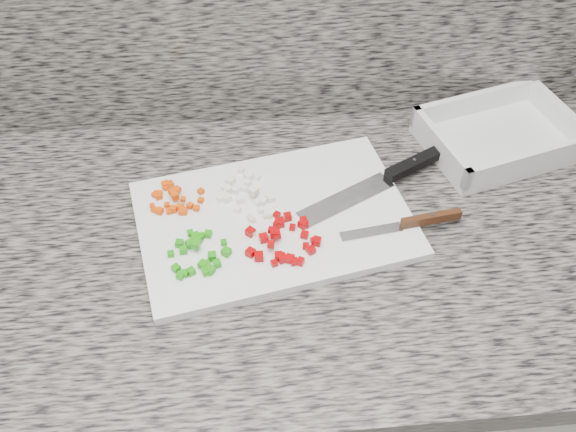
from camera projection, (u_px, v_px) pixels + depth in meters
name	position (u px, v px, depth m)	size (l,w,h in m)	color
cabinet	(259.00, 386.00, 1.33)	(3.92, 0.62, 0.86)	silver
countertop	(249.00, 247.00, 1.00)	(3.96, 0.64, 0.04)	slate
cutting_board	(274.00, 219.00, 1.01)	(0.42, 0.28, 0.01)	white
carrot_pile	(173.00, 199.00, 1.02)	(0.09, 0.08, 0.02)	#DF4504
onion_pile	(243.00, 190.00, 1.03)	(0.09, 0.11, 0.02)	white
green_pepper_pile	(199.00, 253.00, 0.94)	(0.09, 0.09, 0.02)	#1E920D
red_pepper_pile	(284.00, 239.00, 0.96)	(0.12, 0.11, 0.02)	#A50205
garlic_pile	(256.00, 224.00, 0.99)	(0.04, 0.05, 0.01)	beige
chef_knife	(391.00, 176.00, 1.05)	(0.26, 0.16, 0.02)	#BBBDC2
paring_knife	(416.00, 222.00, 0.98)	(0.19, 0.04, 0.02)	#BBBDC2
tray	(499.00, 137.00, 1.12)	(0.30, 0.25, 0.05)	silver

